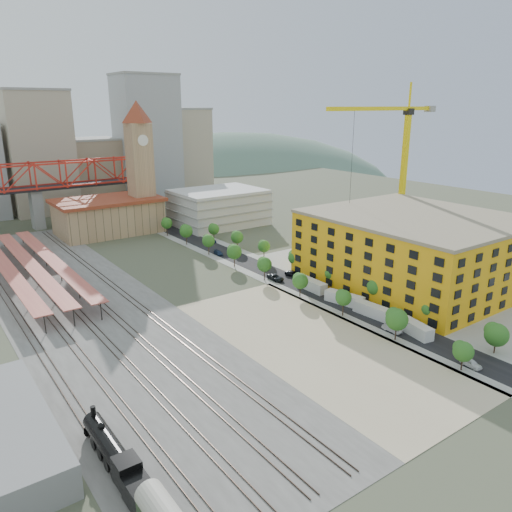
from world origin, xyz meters
TOP-DOWN VIEW (x-y plane):
  - ground at (0.00, 0.00)m, footprint 400.00×400.00m
  - ballast_strip at (-36.00, 17.50)m, footprint 36.00×165.00m
  - dirt_lot at (-4.00, -31.50)m, footprint 28.00×67.00m
  - street_asphalt at (16.00, 15.00)m, footprint 12.00×170.00m
  - sidewalk_west at (10.50, 15.00)m, footprint 3.00×170.00m
  - sidewalk_east at (21.50, 15.00)m, footprint 3.00×170.00m
  - construction_pad at (45.00, -20.00)m, footprint 50.00×90.00m
  - rail_tracks at (-37.80, 17.50)m, footprint 26.56×160.00m
  - platform_canopies at (-41.00, 45.00)m, footprint 16.00×80.00m
  - station_hall at (-5.00, 82.00)m, footprint 38.00×24.00m
  - clock_tower at (8.00, 79.99)m, footprint 12.00×12.00m
  - parking_garage at (36.00, 70.00)m, footprint 34.00×26.00m
  - truss_bridge at (-25.00, 105.00)m, footprint 94.00×9.60m
  - construction_building at (42.00, -20.00)m, footprint 44.60×50.60m
  - street_trees at (16.00, 5.00)m, footprint 15.40×124.40m
  - skyline at (7.47, 142.31)m, footprint 133.00×46.00m
  - distant_hills at (45.28, 260.00)m, footprint 647.00×264.00m
  - locomotive at (-50.00, -44.19)m, footprint 2.98×23.01m
  - tower_crane at (61.54, 3.47)m, footprint 49.65×4.88m
  - site_trailer_a at (16.00, -40.02)m, footprint 4.37×10.19m
  - site_trailer_b at (16.00, -29.19)m, footprint 3.33×10.02m
  - site_trailer_c at (16.00, -20.06)m, footprint 4.83×10.17m
  - site_trailer_d at (16.00, -7.88)m, footprint 2.80×10.13m
  - car_0 at (13.00, -55.32)m, footprint 2.15×4.37m
  - car_1 at (13.00, -37.13)m, footprint 1.75×4.49m
  - car_2 at (13.00, 3.23)m, footprint 2.73×5.57m
  - car_3 at (13.00, 33.13)m, footprint 2.57×4.86m
  - car_4 at (19.00, -38.47)m, footprint 2.45×4.79m
  - car_5 at (19.00, -24.01)m, footprint 2.05×4.30m
  - car_6 at (19.00, 2.64)m, footprint 3.24×5.53m
  - car_7 at (19.00, 48.11)m, footprint 2.13×5.21m

SIDE VIEW (x-z plane):
  - distant_hills at x=45.28m, z-range -193.04..33.96m
  - ground at x=0.00m, z-range 0.00..0.00m
  - street_trees at x=16.00m, z-range -4.00..4.00m
  - sidewalk_west at x=10.50m, z-range 0.00..0.04m
  - sidewalk_east at x=21.50m, z-range 0.00..0.04m
  - ballast_strip at x=-36.00m, z-range 0.00..0.06m
  - dirt_lot at x=-4.00m, z-range 0.00..0.06m
  - street_asphalt at x=16.00m, z-range 0.00..0.06m
  - construction_pad at x=45.00m, z-range 0.00..0.06m
  - rail_tracks at x=-37.80m, z-range 0.06..0.24m
  - car_3 at x=13.00m, z-range 0.00..1.34m
  - car_5 at x=19.00m, z-range 0.00..1.36m
  - car_0 at x=13.00m, z-range 0.00..1.43m
  - car_6 at x=19.00m, z-range 0.00..1.45m
  - car_1 at x=13.00m, z-range 0.00..1.46m
  - car_7 at x=19.00m, z-range 0.00..1.51m
  - car_2 at x=13.00m, z-range 0.00..1.52m
  - car_4 at x=19.00m, z-range 0.00..1.56m
  - site_trailer_c at x=16.00m, z-range 0.00..2.69m
  - site_trailer_b at x=16.00m, z-range 0.00..2.70m
  - site_trailer_a at x=16.00m, z-range 0.00..2.70m
  - site_trailer_d at x=16.00m, z-range 0.00..2.76m
  - locomotive at x=-50.00m, z-range -0.73..5.02m
  - platform_canopies at x=-41.00m, z-range 1.93..6.06m
  - station_hall at x=-5.00m, z-range 0.12..13.22m
  - parking_garage at x=36.00m, z-range 0.00..14.00m
  - construction_building at x=42.00m, z-range 0.01..18.81m
  - truss_bridge at x=-25.00m, z-range 6.06..31.66m
  - skyline at x=7.47m, z-range -7.19..52.81m
  - clock_tower at x=8.00m, z-range 2.70..54.70m
  - tower_crane at x=61.54m, z-range 6.21..59.22m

